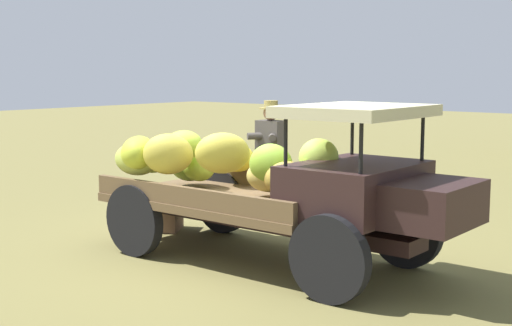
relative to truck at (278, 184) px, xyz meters
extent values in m
plane|color=olive|center=(-0.71, 0.22, -0.94)|extent=(60.00, 60.00, 0.00)
cube|color=black|center=(-0.25, 0.02, -0.46)|extent=(4.00, 0.46, 0.16)
cylinder|color=black|center=(1.19, 0.83, -0.51)|extent=(0.87, 0.14, 0.87)
cylinder|color=black|center=(1.20, -0.77, -0.51)|extent=(0.87, 0.14, 0.87)
cylinder|color=black|center=(-1.61, 0.82, -0.51)|extent=(0.87, 0.14, 0.87)
cylinder|color=black|center=(-1.60, -0.78, -0.51)|extent=(0.87, 0.14, 0.87)
cube|color=brown|center=(-0.70, 0.02, -0.28)|extent=(3.01, 1.74, 0.10)
cube|color=brown|center=(-0.71, 0.82, -0.12)|extent=(3.00, 0.10, 0.22)
cube|color=brown|center=(-0.70, -0.78, -0.12)|extent=(3.00, 0.10, 0.22)
cube|color=black|center=(1.00, 0.03, 0.05)|extent=(1.11, 1.53, 0.55)
cube|color=black|center=(1.90, 0.04, -0.01)|extent=(0.71, 1.07, 0.44)
cylinder|color=black|center=(1.44, 0.68, 0.60)|extent=(0.04, 0.04, 0.55)
cylinder|color=black|center=(1.44, -0.61, 0.60)|extent=(0.04, 0.04, 0.55)
cylinder|color=black|center=(0.56, 0.67, 0.60)|extent=(0.04, 0.04, 0.55)
cylinder|color=black|center=(0.56, -0.62, 0.60)|extent=(0.04, 0.04, 0.55)
cube|color=beige|center=(1.00, 0.03, 0.87)|extent=(1.23, 1.53, 0.12)
ellipsoid|color=gold|center=(-0.50, -0.40, 0.36)|extent=(0.84, 0.84, 0.60)
ellipsoid|color=#8BBA37|center=(-0.24, 0.17, 0.19)|extent=(0.61, 0.50, 0.51)
ellipsoid|color=tan|center=(-0.33, 0.26, 0.04)|extent=(0.74, 0.72, 0.48)
ellipsoid|color=#AFCE3B|center=(-1.48, 0.22, 0.06)|extent=(0.73, 0.73, 0.51)
ellipsoid|color=#AEBE4A|center=(-1.79, -0.55, 0.20)|extent=(0.69, 0.50, 0.50)
ellipsoid|color=gold|center=(-1.19, -0.59, 0.31)|extent=(0.75, 0.71, 0.53)
ellipsoid|color=#90B841|center=(-1.67, 0.24, 0.04)|extent=(0.61, 0.64, 0.50)
ellipsoid|color=yellow|center=(0.46, 0.13, 0.06)|extent=(0.69, 0.72, 0.59)
ellipsoid|color=#A7C836|center=(0.44, -0.11, 0.12)|extent=(0.64, 0.64, 0.48)
ellipsoid|color=#90B730|center=(-1.81, -0.27, 0.20)|extent=(0.66, 0.63, 0.51)
ellipsoid|color=#ABC94B|center=(0.45, 0.14, 0.33)|extent=(0.61, 0.66, 0.55)
ellipsoid|color=yellow|center=(-1.21, 0.65, 0.15)|extent=(0.80, 0.70, 0.40)
ellipsoid|color=#AED13B|center=(-1.38, -0.12, 0.37)|extent=(0.60, 0.56, 0.39)
ellipsoid|color=#BDCC34|center=(-1.67, -0.63, 0.30)|extent=(0.82, 0.81, 0.54)
ellipsoid|color=gold|center=(-0.10, 0.20, 0.05)|extent=(0.65, 0.71, 0.58)
cylinder|color=#4D4D6E|center=(-1.27, 1.65, -0.50)|extent=(0.15, 0.15, 0.89)
cylinder|color=#4D4D6E|center=(-1.53, 1.64, -0.50)|extent=(0.15, 0.15, 0.89)
cube|color=#47413D|center=(-1.40, 1.64, 0.26)|extent=(0.40, 0.25, 0.63)
cylinder|color=#47413D|center=(-1.30, 1.55, 0.35)|extent=(0.33, 0.37, 0.10)
cylinder|color=#47413D|center=(-1.50, 1.54, 0.35)|extent=(0.32, 0.38, 0.10)
sphere|color=#A77159|center=(-1.40, 1.64, 0.69)|extent=(0.22, 0.22, 0.22)
cylinder|color=olive|center=(-1.40, 1.64, 0.75)|extent=(0.34, 0.34, 0.02)
cylinder|color=olive|center=(-1.40, 1.64, 0.81)|extent=(0.20, 0.20, 0.10)
cube|color=#825E47|center=(-2.37, 0.40, -0.70)|extent=(0.69, 0.69, 0.48)
camera|label=1|loc=(4.84, -6.34, 1.30)|focal=49.60mm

